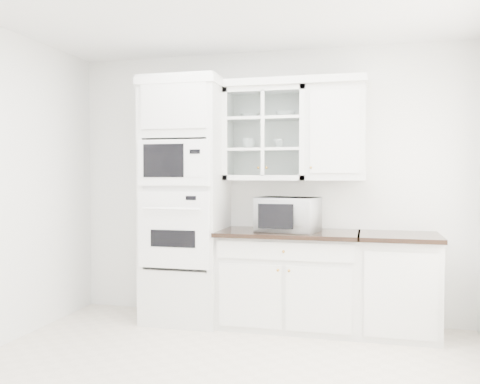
# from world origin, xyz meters

# --- Properties ---
(ground) EXTENTS (4.00, 3.50, 0.01)m
(ground) POSITION_xyz_m (0.00, 0.00, 0.01)
(ground) COLOR beige
(ground) RESTS_ON ground
(room_shell) EXTENTS (4.00, 3.50, 2.70)m
(room_shell) POSITION_xyz_m (0.00, 0.43, 1.78)
(room_shell) COLOR white
(room_shell) RESTS_ON ground
(oven_column) EXTENTS (0.76, 0.68, 2.40)m
(oven_column) POSITION_xyz_m (-0.75, 1.42, 1.20)
(oven_column) COLOR silver
(oven_column) RESTS_ON ground
(base_cabinet_run) EXTENTS (1.32, 0.67, 0.92)m
(base_cabinet_run) POSITION_xyz_m (0.28, 1.45, 0.46)
(base_cabinet_run) COLOR silver
(base_cabinet_run) RESTS_ON ground
(extra_base_cabinet) EXTENTS (0.72, 0.67, 0.92)m
(extra_base_cabinet) POSITION_xyz_m (1.28, 1.45, 0.46)
(extra_base_cabinet) COLOR silver
(extra_base_cabinet) RESTS_ON ground
(upper_cabinet_glass) EXTENTS (0.80, 0.33, 0.90)m
(upper_cabinet_glass) POSITION_xyz_m (0.03, 1.58, 1.85)
(upper_cabinet_glass) COLOR silver
(upper_cabinet_glass) RESTS_ON room_shell
(upper_cabinet_solid) EXTENTS (0.55, 0.33, 0.90)m
(upper_cabinet_solid) POSITION_xyz_m (0.71, 1.58, 1.85)
(upper_cabinet_solid) COLOR silver
(upper_cabinet_solid) RESTS_ON room_shell
(crown_molding) EXTENTS (2.14, 0.38, 0.07)m
(crown_molding) POSITION_xyz_m (-0.07, 1.56, 2.33)
(crown_molding) COLOR white
(crown_molding) RESTS_ON room_shell
(countertop_microwave) EXTENTS (0.63, 0.56, 0.32)m
(countertop_microwave) POSITION_xyz_m (0.28, 1.42, 1.08)
(countertop_microwave) COLOR white
(countertop_microwave) RESTS_ON base_cabinet_run
(bowl_a) EXTENTS (0.23, 0.23, 0.05)m
(bowl_a) POSITION_xyz_m (-0.14, 1.59, 2.03)
(bowl_a) COLOR white
(bowl_a) RESTS_ON upper_cabinet_glass
(bowl_b) EXTENTS (0.19, 0.19, 0.06)m
(bowl_b) POSITION_xyz_m (0.22, 1.58, 2.04)
(bowl_b) COLOR white
(bowl_b) RESTS_ON upper_cabinet_glass
(cup_a) EXTENTS (0.14, 0.14, 0.10)m
(cup_a) POSITION_xyz_m (-0.14, 1.58, 1.76)
(cup_a) COLOR white
(cup_a) RESTS_ON upper_cabinet_glass
(cup_b) EXTENTS (0.12, 0.12, 0.09)m
(cup_b) POSITION_xyz_m (0.15, 1.58, 1.76)
(cup_b) COLOR white
(cup_b) RESTS_ON upper_cabinet_glass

